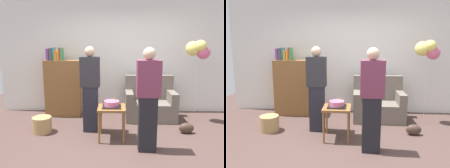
# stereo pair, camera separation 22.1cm
# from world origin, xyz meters

# --- Properties ---
(ground_plane) EXTENTS (8.00, 8.00, 0.00)m
(ground_plane) POSITION_xyz_m (0.00, 0.00, 0.00)
(ground_plane) COLOR #4C3833
(wall_back) EXTENTS (6.00, 0.10, 2.70)m
(wall_back) POSITION_xyz_m (0.00, 2.05, 1.35)
(wall_back) COLOR silver
(wall_back) RESTS_ON ground_plane
(couch) EXTENTS (1.10, 0.70, 0.96)m
(couch) POSITION_xyz_m (0.61, 1.47, 0.34)
(couch) COLOR #6B6056
(couch) RESTS_ON ground_plane
(bookshelf) EXTENTS (0.80, 0.36, 1.59)m
(bookshelf) POSITION_xyz_m (-1.39, 1.66, 0.68)
(bookshelf) COLOR brown
(bookshelf) RESTS_ON ground_plane
(side_table) EXTENTS (0.48, 0.48, 0.59)m
(side_table) POSITION_xyz_m (-0.22, 0.35, 0.50)
(side_table) COLOR brown
(side_table) RESTS_ON ground_plane
(birthday_cake) EXTENTS (0.32, 0.32, 0.17)m
(birthday_cake) POSITION_xyz_m (-0.22, 0.35, 0.64)
(birthday_cake) COLOR black
(birthday_cake) RESTS_ON side_table
(person_blowing_candles) EXTENTS (0.36, 0.22, 1.63)m
(person_blowing_candles) POSITION_xyz_m (-0.63, 0.71, 0.83)
(person_blowing_candles) COLOR #23232D
(person_blowing_candles) RESTS_ON ground_plane
(person_holding_cake) EXTENTS (0.36, 0.22, 1.63)m
(person_holding_cake) POSITION_xyz_m (0.35, -0.07, 0.83)
(person_holding_cake) COLOR black
(person_holding_cake) RESTS_ON ground_plane
(wicker_basket) EXTENTS (0.36, 0.36, 0.30)m
(wicker_basket) POSITION_xyz_m (-1.56, 0.61, 0.15)
(wicker_basket) COLOR #A88451
(wicker_basket) RESTS_ON ground_plane
(handbag) EXTENTS (0.28, 0.14, 0.20)m
(handbag) POSITION_xyz_m (1.19, 0.62, 0.10)
(handbag) COLOR #473328
(handbag) RESTS_ON ground_plane
(balloon_bunch) EXTENTS (0.49, 0.38, 1.75)m
(balloon_bunch) POSITION_xyz_m (1.56, 1.31, 1.56)
(balloon_bunch) COLOR silver
(balloon_bunch) RESTS_ON ground_plane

